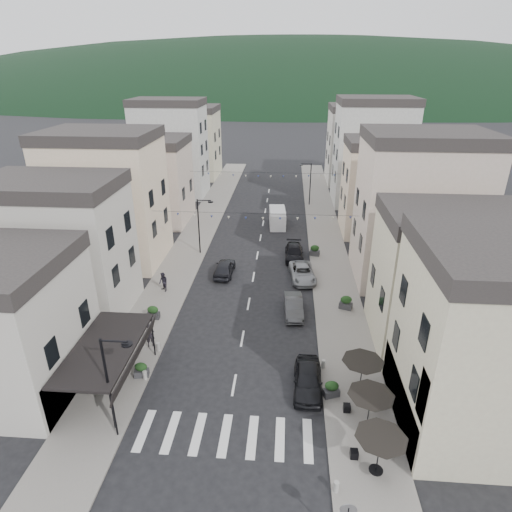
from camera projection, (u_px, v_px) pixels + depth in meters
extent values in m
plane|color=black|center=(219.00, 467.00, 21.49)|extent=(700.00, 700.00, 0.00)
cube|color=slate|center=(199.00, 232.00, 51.06)|extent=(4.00, 76.00, 0.12)
cube|color=slate|center=(325.00, 236.00, 50.02)|extent=(4.00, 76.00, 0.12)
ellipsoid|color=black|center=(287.00, 93.00, 294.07)|extent=(640.00, 360.00, 70.00)
cube|color=#BBB195|center=(506.00, 350.00, 22.05)|extent=(10.00, 8.00, 10.00)
cube|color=black|center=(105.00, 347.00, 25.24)|extent=(3.60, 7.50, 0.15)
cube|color=black|center=(136.00, 356.00, 25.32)|extent=(0.34, 7.50, 0.99)
cylinder|color=black|center=(114.00, 414.00, 22.60)|extent=(0.10, 0.10, 3.20)
cylinder|color=black|center=(153.00, 337.00, 28.96)|extent=(0.10, 0.10, 3.20)
cube|color=#B8B4A9|center=(60.00, 254.00, 33.16)|extent=(10.00, 7.00, 10.00)
cube|color=#262323|center=(46.00, 185.00, 30.89)|extent=(10.20, 7.14, 1.00)
cube|color=beige|center=(108.00, 203.00, 41.83)|extent=(10.00, 8.00, 12.00)
cube|color=#262323|center=(98.00, 135.00, 39.16)|extent=(10.20, 8.16, 1.00)
cube|color=#B7A794|center=(147.00, 184.00, 53.25)|extent=(10.00, 8.00, 9.50)
cube|color=#262323|center=(143.00, 141.00, 51.09)|extent=(10.20, 8.16, 1.00)
cube|color=#A8A8A3|center=(171.00, 152.00, 63.43)|extent=(10.00, 7.00, 13.00)
cube|color=#262323|center=(167.00, 102.00, 60.55)|extent=(10.20, 7.14, 1.00)
cube|color=#BBB195|center=(189.00, 145.00, 74.75)|extent=(10.00, 9.00, 11.00)
cube|color=#262323|center=(187.00, 109.00, 72.28)|extent=(10.20, 9.18, 1.00)
cube|color=#BBB195|center=(451.00, 285.00, 29.53)|extent=(10.00, 7.00, 9.00)
cube|color=#262323|center=(466.00, 217.00, 27.47)|extent=(10.20, 7.14, 1.00)
cube|color=#B7A794|center=(417.00, 215.00, 37.89)|extent=(10.00, 8.00, 12.50)
cube|color=#262323|center=(430.00, 137.00, 35.11)|extent=(10.20, 8.16, 1.00)
cube|color=beige|center=(388.00, 192.00, 49.31)|extent=(10.00, 7.00, 10.00)
cube|color=#262323|center=(394.00, 143.00, 47.05)|extent=(10.20, 7.14, 1.00)
cube|color=#A8A8A3|center=(372.00, 156.00, 59.49)|extent=(10.00, 8.00, 13.50)
cube|color=#262323|center=(378.00, 101.00, 56.51)|extent=(10.20, 8.16, 1.00)
cube|color=#B8B4A9|center=(359.00, 148.00, 70.81)|extent=(10.00, 9.00, 11.50)
cube|color=#262323|center=(363.00, 108.00, 68.24)|extent=(10.20, 9.18, 1.00)
cylinder|color=black|center=(378.00, 458.00, 20.43)|extent=(0.06, 0.06, 2.30)
cone|color=black|center=(381.00, 442.00, 19.98)|extent=(2.50, 2.50, 0.55)
cylinder|color=black|center=(376.00, 470.00, 20.75)|extent=(0.70, 0.70, 0.04)
cylinder|color=black|center=(368.00, 415.00, 22.97)|extent=(0.06, 0.06, 2.30)
cone|color=black|center=(371.00, 399.00, 22.52)|extent=(2.50, 2.50, 0.55)
cylinder|color=black|center=(367.00, 426.00, 23.29)|extent=(0.70, 0.70, 0.04)
cylinder|color=black|center=(361.00, 380.00, 25.52)|extent=(0.06, 0.06, 2.30)
cone|color=black|center=(363.00, 365.00, 25.06)|extent=(2.50, 2.50, 0.55)
cylinder|color=black|center=(359.00, 390.00, 25.84)|extent=(0.70, 0.70, 0.04)
cylinder|color=black|center=(109.00, 386.00, 22.49)|extent=(0.14, 0.14, 6.00)
cylinder|color=black|center=(114.00, 341.00, 21.25)|extent=(1.40, 0.10, 0.10)
cylinder|color=black|center=(127.00, 344.00, 21.27)|extent=(0.56, 0.56, 0.08)
cylinder|color=black|center=(199.00, 227.00, 44.30)|extent=(0.14, 0.14, 6.00)
cylinder|color=black|center=(204.00, 200.00, 43.06)|extent=(1.40, 0.10, 0.10)
cylinder|color=black|center=(210.00, 202.00, 43.07)|extent=(0.56, 0.56, 0.08)
cylinder|color=black|center=(310.00, 185.00, 59.81)|extent=(0.14, 0.14, 6.00)
cylinder|color=black|center=(306.00, 164.00, 58.66)|extent=(1.40, 0.10, 0.10)
cylinder|color=black|center=(301.00, 165.00, 58.77)|extent=(0.56, 0.56, 0.08)
cylinder|color=slate|center=(348.00, 510.00, 16.94)|extent=(0.70, 0.04, 0.70)
cylinder|color=gray|center=(145.00, 375.00, 27.16)|extent=(0.26, 0.26, 0.60)
cylinder|color=gray|center=(158.00, 347.00, 29.89)|extent=(0.26, 0.26, 0.60)
cylinder|color=gray|center=(323.00, 364.00, 28.19)|extent=(0.26, 0.26, 0.60)
cylinder|color=gray|center=(336.00, 487.00, 20.01)|extent=(0.26, 0.26, 0.60)
cylinder|color=black|center=(254.00, 213.00, 39.01)|extent=(19.00, 0.02, 0.02)
cone|color=beige|center=(161.00, 213.00, 39.69)|extent=(0.28, 0.28, 0.24)
cone|color=navy|center=(178.00, 214.00, 39.62)|extent=(0.28, 0.28, 0.24)
cone|color=beige|center=(195.00, 216.00, 39.54)|extent=(0.28, 0.28, 0.24)
cone|color=navy|center=(212.00, 217.00, 39.45)|extent=(0.28, 0.28, 0.24)
cone|color=beige|center=(229.00, 218.00, 39.36)|extent=(0.28, 0.28, 0.24)
cone|color=navy|center=(246.00, 218.00, 39.26)|extent=(0.28, 0.28, 0.24)
cone|color=beige|center=(263.00, 219.00, 39.15)|extent=(0.28, 0.28, 0.24)
cone|color=navy|center=(280.00, 219.00, 39.03)|extent=(0.28, 0.28, 0.24)
cone|color=beige|center=(297.00, 219.00, 38.90)|extent=(0.28, 0.28, 0.24)
cone|color=navy|center=(315.00, 219.00, 38.77)|extent=(0.28, 0.28, 0.24)
cone|color=beige|center=(333.00, 218.00, 38.62)|extent=(0.28, 0.28, 0.24)
cone|color=navy|center=(350.00, 218.00, 38.48)|extent=(0.28, 0.28, 0.24)
cylinder|color=black|center=(264.00, 173.00, 53.54)|extent=(19.00, 0.02, 0.02)
cone|color=beige|center=(196.00, 173.00, 54.23)|extent=(0.28, 0.28, 0.24)
cone|color=navy|center=(208.00, 174.00, 54.15)|extent=(0.28, 0.28, 0.24)
cone|color=beige|center=(221.00, 175.00, 54.08)|extent=(0.28, 0.28, 0.24)
cone|color=navy|center=(233.00, 175.00, 53.99)|extent=(0.28, 0.28, 0.24)
cone|color=beige|center=(246.00, 176.00, 53.90)|extent=(0.28, 0.28, 0.24)
cone|color=navy|center=(258.00, 176.00, 53.80)|extent=(0.28, 0.28, 0.24)
cone|color=beige|center=(271.00, 177.00, 53.69)|extent=(0.28, 0.28, 0.24)
cone|color=navy|center=(283.00, 177.00, 53.57)|extent=(0.28, 0.28, 0.24)
cone|color=beige|center=(296.00, 177.00, 53.44)|extent=(0.28, 0.28, 0.24)
cone|color=navy|center=(309.00, 176.00, 53.30)|extent=(0.28, 0.28, 0.24)
cone|color=beige|center=(321.00, 176.00, 53.16)|extent=(0.28, 0.28, 0.24)
cone|color=navy|center=(334.00, 175.00, 53.01)|extent=(0.28, 0.28, 0.24)
imported|color=black|center=(308.00, 380.00, 26.32)|extent=(1.85, 4.37, 1.48)
imported|color=#37383A|center=(294.00, 306.00, 34.38)|extent=(1.65, 4.13, 1.34)
imported|color=gray|center=(302.00, 273.00, 39.90)|extent=(2.71, 4.93, 1.31)
imported|color=black|center=(294.00, 253.00, 44.14)|extent=(1.92, 4.57, 1.32)
imported|color=black|center=(224.00, 268.00, 40.73)|extent=(1.80, 4.24, 1.43)
cube|color=silver|center=(277.00, 218.00, 53.06)|extent=(2.24, 4.90, 1.99)
cube|color=silver|center=(278.00, 211.00, 52.08)|extent=(2.07, 3.31, 0.50)
cylinder|color=black|center=(271.00, 228.00, 51.69)|extent=(0.30, 0.71, 0.70)
cylinder|color=black|center=(284.00, 228.00, 51.69)|extent=(0.30, 0.71, 0.70)
cylinder|color=black|center=(270.00, 218.00, 54.96)|extent=(0.30, 0.71, 0.70)
cylinder|color=black|center=(283.00, 218.00, 54.96)|extent=(0.30, 0.71, 0.70)
imported|color=black|center=(150.00, 335.00, 30.16)|extent=(0.74, 0.63, 1.72)
imported|color=#221F29|center=(163.00, 282.00, 37.46)|extent=(1.08, 1.08, 1.77)
cube|color=#323235|center=(142.00, 373.00, 27.45)|extent=(0.99, 0.66, 0.46)
ellipsoid|color=#143313|center=(141.00, 367.00, 27.24)|extent=(0.80, 0.51, 0.59)
cube|color=#29292B|center=(153.00, 316.00, 33.68)|extent=(1.00, 0.58, 0.49)
ellipsoid|color=#143313|center=(153.00, 310.00, 33.45)|extent=(0.86, 0.55, 0.63)
cube|color=#303033|center=(331.00, 393.00, 25.81)|extent=(1.07, 0.82, 0.48)
ellipsoid|color=#143313|center=(332.00, 386.00, 25.59)|extent=(0.84, 0.53, 0.61)
cube|color=#303033|center=(346.00, 306.00, 35.02)|extent=(1.17, 0.89, 0.52)
ellipsoid|color=#143313|center=(346.00, 300.00, 34.78)|extent=(0.91, 0.58, 0.66)
cube|color=#323335|center=(315.00, 253.00, 44.74)|extent=(1.13, 0.78, 0.51)
ellipsoid|color=#143313|center=(315.00, 248.00, 44.50)|extent=(0.90, 0.58, 0.66)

